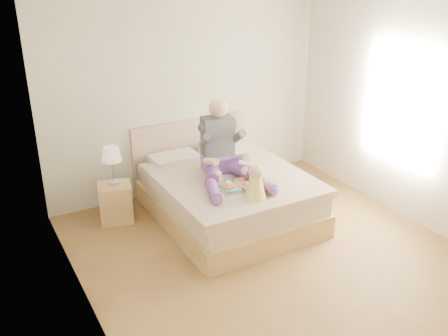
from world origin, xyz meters
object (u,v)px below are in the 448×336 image
nightstand (116,203)px  adult (223,153)px  baby (255,184)px  tray (235,184)px  bed (225,192)px

nightstand → adult: 1.48m
nightstand → baby: 1.87m
adult → tray: bearing=-87.5°
nightstand → adult: size_ratio=0.41×
baby → adult: bearing=102.8°
bed → tray: bearing=-104.7°
bed → adult: size_ratio=1.83×
adult → baby: size_ratio=3.01×
adult → baby: adult is taller
adult → baby: (-0.00, -0.73, -0.11)m
bed → adult: bearing=-131.2°
bed → adult: 0.58m
bed → baby: (-0.07, -0.81, 0.45)m
adult → bed: bearing=58.8°
nightstand → tray: bearing=-27.0°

